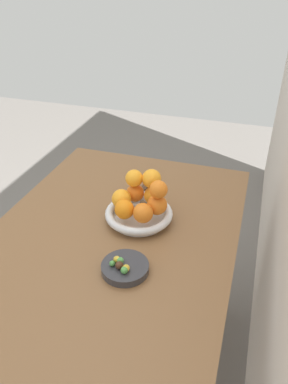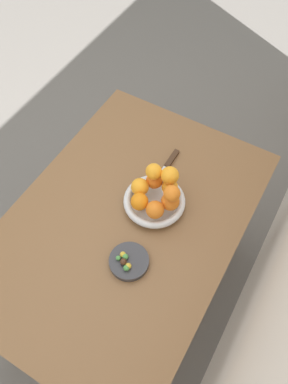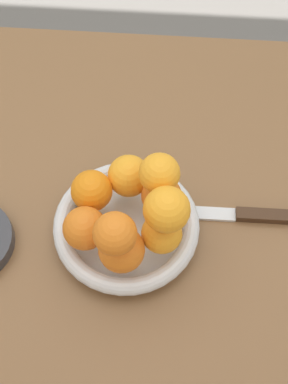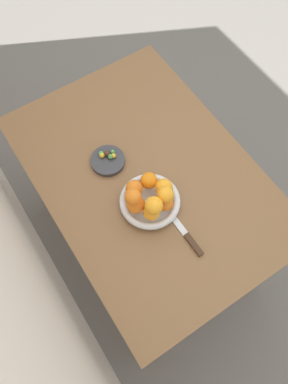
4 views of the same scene
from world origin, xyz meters
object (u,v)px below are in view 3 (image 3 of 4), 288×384
(orange_7, at_px, (167,210))
(knife, at_px, (225,214))
(orange_4, at_px, (129,175))
(orange_6, at_px, (115,234))
(orange_0, at_px, (85,228))
(orange_5, at_px, (92,191))
(dining_table, at_px, (70,220))
(orange_2, at_px, (162,233))
(orange_1, at_px, (122,250))
(orange_3, at_px, (161,196))
(fruit_bowl, at_px, (127,226))
(orange_8, at_px, (159,173))

(orange_7, height_order, knife, orange_7)
(orange_4, distance_m, orange_6, 0.14)
(orange_0, height_order, orange_6, orange_6)
(orange_5, xyz_separation_m, knife, (-0.20, -0.01, -0.07))
(orange_4, relative_size, orange_6, 1.12)
(dining_table, bearing_deg, orange_0, 121.51)
(orange_5, xyz_separation_m, orange_7, (-0.11, 0.05, 0.06))
(orange_6, bearing_deg, orange_2, -149.24)
(orange_5, relative_size, knife, 0.24)
(orange_1, distance_m, orange_4, 0.12)
(orange_0, xyz_separation_m, orange_4, (-0.05, -0.09, 0.00))
(orange_1, relative_size, orange_2, 1.11)
(orange_3, distance_m, orange_6, 0.13)
(fruit_bowl, distance_m, orange_0, 0.08)
(orange_5, distance_m, orange_6, 0.12)
(orange_3, bearing_deg, orange_1, 61.12)
(orange_8, xyz_separation_m, knife, (-0.11, -0.01, -0.12))
(orange_0, height_order, orange_7, orange_7)
(dining_table, relative_size, orange_3, 18.52)
(orange_7, bearing_deg, orange_4, -55.79)
(dining_table, height_order, orange_5, orange_5)
(knife, bearing_deg, orange_6, 34.04)
(fruit_bowl, xyz_separation_m, orange_0, (0.05, 0.03, 0.05))
(dining_table, xyz_separation_m, orange_3, (-0.16, 0.03, 0.16))
(orange_1, xyz_separation_m, orange_2, (-0.05, -0.03, -0.00))
(orange_4, xyz_separation_m, knife, (-0.15, 0.02, -0.07))
(fruit_bowl, xyz_separation_m, orange_3, (-0.05, -0.03, 0.05))
(orange_6, bearing_deg, knife, -145.96)
(orange_2, bearing_deg, knife, -144.11)
(orange_0, relative_size, orange_8, 1.10)
(orange_3, distance_m, orange_5, 0.10)
(orange_4, distance_m, knife, 0.17)
(dining_table, distance_m, orange_8, 0.27)
(orange_2, xyz_separation_m, orange_5, (0.11, -0.06, 0.00))
(orange_4, distance_m, orange_5, 0.06)
(dining_table, bearing_deg, orange_4, -178.83)
(fruit_bowl, height_order, orange_8, orange_8)
(fruit_bowl, relative_size, orange_0, 3.52)
(fruit_bowl, relative_size, knife, 0.84)
(orange_6, bearing_deg, orange_4, -92.09)
(dining_table, xyz_separation_m, orange_1, (-0.11, 0.12, 0.16))
(fruit_bowl, distance_m, orange_8, 0.12)
(orange_3, distance_m, knife, 0.12)
(orange_2, height_order, orange_6, orange_6)
(orange_7, bearing_deg, orange_8, -77.27)
(knife, bearing_deg, orange_4, -7.59)
(orange_0, bearing_deg, orange_4, -120.05)
(orange_2, height_order, orange_5, orange_5)
(orange_0, bearing_deg, orange_7, -176.45)
(orange_6, relative_size, orange_8, 1.00)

